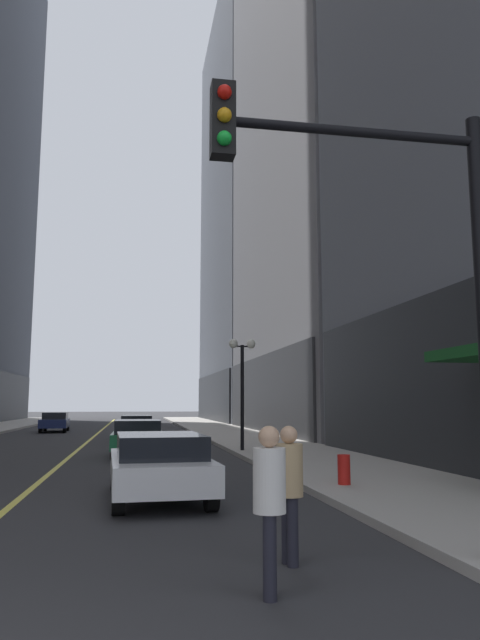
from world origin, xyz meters
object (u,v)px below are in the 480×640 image
object	(u,v)px
car_black	(137,427)
car_navy	(55,421)
fire_hydrant_right	(344,473)
pedestrian_in_white_shirt	(269,496)
pedestrian_in_tan_trench	(289,483)
car_white	(159,464)
traffic_light_near_right	(400,251)
car_green	(138,436)
street_lamp_right_mid	(242,369)

from	to	relation	value
car_black	car_navy	world-z (taller)	same
car_black	fire_hydrant_right	distance (m)	18.85
car_black	fire_hydrant_right	xyz separation A→B (m)	(4.46, -18.31, -0.32)
pedestrian_in_white_shirt	pedestrian_in_tan_trench	distance (m)	1.26
fire_hydrant_right	car_white	bearing A→B (deg)	-173.64
fire_hydrant_right	pedestrian_in_tan_trench	bearing A→B (deg)	-115.99
car_navy	traffic_light_near_right	size ratio (longest dim) A/B	0.82
pedestrian_in_tan_trench	car_green	bearing A→B (deg)	96.47
car_white	car_black	bearing A→B (deg)	91.08
pedestrian_in_white_shirt	car_black	bearing A→B (deg)	92.78
car_green	traffic_light_near_right	bearing A→B (deg)	-79.77
car_black	street_lamp_right_mid	world-z (taller)	street_lamp_right_mid
pedestrian_in_white_shirt	fire_hydrant_right	world-z (taller)	pedestrian_in_white_shirt
car_green	car_white	bearing A→B (deg)	-87.96
car_white	street_lamp_right_mid	xyz separation A→B (m)	(3.61, 10.37, 2.54)
car_white	car_navy	size ratio (longest dim) A/B	0.99
car_white	car_green	bearing A→B (deg)	92.04
car_black	pedestrian_in_tan_trench	distance (m)	23.98
car_navy	pedestrian_in_tan_trench	xyz separation A→B (m)	(7.17, -35.04, 0.25)
car_black	car_green	bearing A→B (deg)	-90.07
pedestrian_in_tan_trench	traffic_light_near_right	bearing A→B (deg)	-35.15
street_lamp_right_mid	fire_hydrant_right	size ratio (longest dim) A/B	5.54
car_navy	street_lamp_right_mid	size ratio (longest dim) A/B	1.04
street_lamp_right_mid	car_black	bearing A→B (deg)	115.26
pedestrian_in_white_shirt	car_navy	bearing A→B (deg)	100.42
car_navy	pedestrian_in_white_shirt	distance (m)	36.80
pedestrian_in_white_shirt	pedestrian_in_tan_trench	bearing A→B (deg)	65.91
car_green	street_lamp_right_mid	distance (m)	4.72
car_white	pedestrian_in_white_shirt	bearing A→B (deg)	-82.20
car_navy	traffic_light_near_right	world-z (taller)	traffic_light_near_right
car_black	car_navy	bearing A→B (deg)	116.05
pedestrian_in_tan_trench	street_lamp_right_mid	world-z (taller)	street_lamp_right_mid
car_green	car_navy	bearing A→B (deg)	105.43
car_black	traffic_light_near_right	bearing A→B (deg)	-83.28
car_navy	street_lamp_right_mid	bearing A→B (deg)	-64.29
street_lamp_right_mid	pedestrian_in_white_shirt	bearing A→B (deg)	-99.36
car_navy	pedestrian_in_white_shirt	world-z (taller)	pedestrian_in_white_shirt
fire_hydrant_right	pedestrian_in_white_shirt	bearing A→B (deg)	-115.67
car_green	pedestrian_in_tan_trench	bearing A→B (deg)	-83.53
car_black	fire_hydrant_right	world-z (taller)	car_black
car_white	car_black	world-z (taller)	same
car_black	pedestrian_in_white_shirt	size ratio (longest dim) A/B	2.72
pedestrian_in_tan_trench	street_lamp_right_mid	distance (m)	15.84
car_black	traffic_light_near_right	distance (m)	25.10
car_navy	fire_hydrant_right	bearing A→B (deg)	-71.41
street_lamp_right_mid	fire_hydrant_right	distance (m)	10.32
car_green	pedestrian_in_white_shirt	world-z (taller)	pedestrian_in_white_shirt
car_green	fire_hydrant_right	world-z (taller)	car_green
car_green	car_navy	distance (m)	20.40
car_white	street_lamp_right_mid	bearing A→B (deg)	70.80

